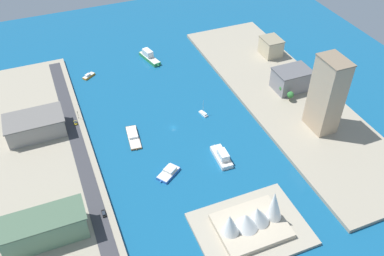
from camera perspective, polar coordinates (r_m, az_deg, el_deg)
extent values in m
plane|color=#145684|center=(295.50, -2.56, 0.08)|extent=(440.00, 440.00, 0.00)
cube|color=#9E937F|center=(329.97, 12.77, 4.18)|extent=(70.00, 240.00, 2.56)
cube|color=#9E937F|center=(286.34, -20.31, -4.25)|extent=(70.00, 240.00, 2.56)
cube|color=#A89E89|center=(237.10, 8.03, -13.47)|extent=(60.24, 45.41, 2.00)
cube|color=#38383D|center=(284.80, -15.17, -2.75)|extent=(9.03, 228.00, 0.15)
cube|color=brown|center=(288.94, -7.99, -1.30)|extent=(10.02, 25.19, 1.24)
cone|color=brown|center=(279.63, -7.56, -2.95)|extent=(1.23, 1.23, 1.12)
cube|color=white|center=(290.51, -8.13, -0.65)|extent=(7.38, 12.27, 1.74)
cube|color=beige|center=(288.50, -8.00, -1.20)|extent=(9.62, 24.18, 0.10)
cube|color=silver|center=(271.64, 4.04, -3.97)|extent=(8.41, 21.37, 2.99)
cone|color=silver|center=(279.11, 3.13, -2.44)|extent=(2.79, 2.79, 2.69)
cube|color=white|center=(267.44, 4.27, -3.70)|extent=(5.60, 9.23, 4.74)
cube|color=beige|center=(270.56, 4.05, -3.73)|extent=(8.08, 20.52, 0.10)
cube|color=orange|center=(356.66, -13.90, 6.89)|extent=(11.23, 9.66, 1.62)
cone|color=orange|center=(360.00, -13.27, 7.35)|extent=(2.04, 2.04, 1.46)
cube|color=white|center=(355.27, -14.05, 7.03)|extent=(4.90, 4.47, 1.60)
cube|color=beige|center=(356.20, -13.92, 7.01)|extent=(10.78, 9.27, 0.10)
cube|color=blue|center=(262.03, -3.24, -6.20)|extent=(17.14, 15.33, 1.82)
cone|color=blue|center=(257.63, -4.29, -7.31)|extent=(2.28, 2.28, 1.64)
cube|color=white|center=(261.60, -3.03, -5.66)|extent=(8.63, 8.56, 2.11)
cube|color=beige|center=(261.34, -3.25, -6.05)|extent=(16.45, 14.71, 0.10)
cube|color=white|center=(306.28, 1.55, 1.94)|extent=(4.48, 8.43, 1.15)
cone|color=white|center=(309.01, 1.09, 2.35)|extent=(1.24, 1.24, 1.04)
cube|color=white|center=(304.81, 1.69, 1.99)|extent=(2.84, 4.27, 1.10)
cube|color=beige|center=(305.89, 1.56, 2.03)|extent=(4.30, 8.09, 0.10)
cylinder|color=silver|center=(302.68, 1.53, 2.91)|extent=(0.24, 0.24, 11.38)
cube|color=#2D8C4C|center=(370.45, -5.79, 9.42)|extent=(12.54, 26.71, 2.95)
cone|color=#2D8C4C|center=(360.26, -4.64, 8.52)|extent=(3.21, 3.21, 2.66)
cube|color=white|center=(370.43, -6.06, 10.15)|extent=(7.69, 11.35, 5.41)
cube|color=beige|center=(369.67, -5.81, 9.62)|extent=(12.03, 25.64, 0.10)
cube|color=gray|center=(301.99, -20.60, 0.29)|extent=(37.53, 22.79, 12.77)
cube|color=slate|center=(297.95, -20.89, 1.29)|extent=(39.04, 23.70, 0.80)
cube|color=#C6B793|center=(375.02, 10.71, 10.80)|extent=(14.88, 18.07, 14.61)
cube|color=gray|center=(371.36, 10.85, 11.83)|extent=(15.48, 18.79, 0.80)
cube|color=slate|center=(236.44, -19.52, -12.81)|extent=(42.70, 17.53, 15.41)
cube|color=#47624A|center=(230.30, -19.97, -11.59)|extent=(44.41, 18.23, 0.80)
cube|color=gray|center=(333.67, 13.40, 6.44)|extent=(26.54, 19.19, 15.76)
cube|color=#59595C|center=(329.26, 13.62, 7.63)|extent=(27.60, 19.96, 0.80)
cube|color=tan|center=(289.65, 17.90, 4.25)|extent=(14.38, 20.93, 53.25)
cube|color=#7C6B55|center=(275.46, 19.03, 8.78)|extent=(14.95, 21.76, 0.80)
cylinder|color=black|center=(244.63, -12.22, -11.12)|extent=(0.27, 0.65, 0.64)
cylinder|color=black|center=(244.67, -11.82, -11.03)|extent=(0.27, 0.65, 0.64)
cylinder|color=black|center=(242.38, -12.06, -11.75)|extent=(0.27, 0.65, 0.64)
cylinder|color=black|center=(242.41, -11.65, -11.65)|extent=(0.27, 0.65, 0.64)
cube|color=black|center=(243.29, -11.95, -11.34)|extent=(2.08, 5.13, 0.78)
cube|color=#262D38|center=(242.62, -11.96, -11.29)|extent=(1.78, 2.89, 0.55)
cylinder|color=black|center=(306.51, -15.80, 0.78)|extent=(0.26, 0.64, 0.64)
cylinder|color=black|center=(306.55, -15.48, 0.85)|extent=(0.26, 0.64, 0.64)
cylinder|color=black|center=(304.13, -15.71, 0.44)|extent=(0.26, 0.64, 0.64)
cylinder|color=black|center=(304.16, -15.39, 0.52)|extent=(0.26, 0.64, 0.64)
cube|color=yellow|center=(305.15, -15.61, 0.69)|extent=(2.01, 4.35, 0.79)
cube|color=#262D38|center=(304.54, -15.63, 0.77)|extent=(1.75, 2.45, 0.65)
cylinder|color=black|center=(307.86, -15.28, 1.64)|extent=(0.18, 0.18, 5.50)
cube|color=black|center=(305.91, -15.38, 2.12)|extent=(0.36, 0.36, 1.00)
sphere|color=red|center=(305.70, -15.39, 2.17)|extent=(0.24, 0.24, 0.24)
sphere|color=yellow|center=(305.91, -15.38, 2.12)|extent=(0.24, 0.24, 0.24)
sphere|color=green|center=(306.12, -15.37, 2.06)|extent=(0.24, 0.24, 0.24)
cube|color=#BCAD93|center=(235.10, 8.09, -13.11)|extent=(37.76, 29.73, 3.00)
cone|color=white|center=(230.65, 11.16, -10.29)|extent=(10.55, 8.57, 21.41)
cone|color=white|center=(230.03, 9.02, -11.65)|extent=(13.26, 10.84, 14.82)
cone|color=white|center=(228.42, 7.36, -12.43)|extent=(14.33, 13.13, 11.97)
cone|color=white|center=(223.90, 5.22, -12.92)|extent=(10.63, 9.38, 14.89)
cylinder|color=brown|center=(327.43, 12.23, 4.72)|extent=(0.50, 0.50, 4.45)
sphere|color=#2D7233|center=(324.84, 12.34, 5.37)|extent=(5.91, 5.91, 5.91)
cylinder|color=brown|center=(323.09, 13.19, 3.90)|extent=(0.50, 0.50, 3.53)
sphere|color=#2D7233|center=(320.91, 13.29, 4.44)|extent=(5.07, 5.07, 5.07)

